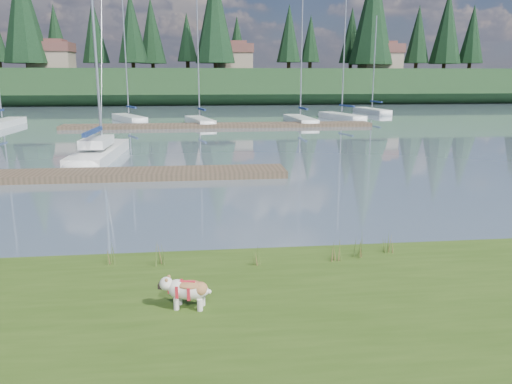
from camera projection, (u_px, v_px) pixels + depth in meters
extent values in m
plane|color=slate|center=(196.00, 127.00, 41.98)|extent=(200.00, 200.00, 0.00)
cube|color=#324B16|center=(183.00, 369.00, 7.11)|extent=(60.00, 9.00, 0.35)
cube|color=black|center=(196.00, 86.00, 83.02)|extent=(200.00, 20.00, 5.00)
cylinder|color=silver|center=(176.00, 304.00, 8.54)|extent=(0.10, 0.10, 0.20)
cylinder|color=silver|center=(179.00, 299.00, 8.74)|extent=(0.10, 0.10, 0.20)
cylinder|color=silver|center=(200.00, 305.00, 8.50)|extent=(0.10, 0.10, 0.20)
cylinder|color=silver|center=(202.00, 300.00, 8.70)|extent=(0.10, 0.10, 0.20)
ellipsoid|color=silver|center=(190.00, 290.00, 8.57)|extent=(0.73, 0.47, 0.32)
ellipsoid|color=#A36B3D|center=(190.00, 285.00, 8.54)|extent=(0.53, 0.41, 0.11)
ellipsoid|color=silver|center=(166.00, 284.00, 8.58)|extent=(0.28, 0.29, 0.24)
cube|color=black|center=(161.00, 286.00, 8.60)|extent=(0.10, 0.13, 0.09)
cube|color=white|center=(100.00, 155.00, 26.10)|extent=(2.01, 7.71, 0.70)
ellipsoid|color=white|center=(114.00, 145.00, 29.82)|extent=(1.74, 2.15, 0.70)
cylinder|color=silver|center=(94.00, 28.00, 25.32)|extent=(0.14, 0.14, 11.60)
cube|color=navy|center=(93.00, 132.00, 24.70)|extent=(0.32, 3.49, 0.20)
cube|color=white|center=(97.00, 142.00, 25.51)|extent=(1.31, 2.83, 0.45)
cube|color=#4C3D2C|center=(99.00, 175.00, 21.19)|extent=(16.00, 2.00, 0.30)
cube|color=#4C3D2C|center=(219.00, 125.00, 42.17)|extent=(26.00, 2.20, 0.30)
cube|color=white|center=(3.00, 124.00, 42.54)|extent=(1.72, 7.00, 0.70)
ellipsoid|color=white|center=(18.00, 120.00, 45.91)|extent=(1.56, 1.93, 0.70)
cube|color=white|center=(129.00, 119.00, 47.39)|extent=(4.06, 6.51, 0.70)
ellipsoid|color=white|center=(119.00, 117.00, 50.09)|extent=(2.03, 2.20, 0.70)
cylinder|color=silver|center=(126.00, 58.00, 46.10)|extent=(0.12, 0.12, 10.14)
cube|color=navy|center=(131.00, 107.00, 46.39)|extent=(1.27, 2.43, 0.20)
cube|color=white|center=(200.00, 122.00, 44.51)|extent=(2.81, 6.41, 0.70)
ellipsoid|color=white|center=(192.00, 119.00, 47.38)|extent=(1.72, 1.97, 0.70)
cylinder|color=silver|center=(198.00, 58.00, 43.25)|extent=(0.12, 0.12, 9.84)
cube|color=navy|center=(202.00, 109.00, 43.46)|extent=(0.76, 2.47, 0.20)
cube|color=white|center=(300.00, 121.00, 45.72)|extent=(1.98, 7.09, 0.70)
ellipsoid|color=white|center=(291.00, 118.00, 49.08)|extent=(1.63, 1.99, 0.70)
cylinder|color=silver|center=(302.00, 53.00, 44.36)|extent=(0.12, 0.12, 10.77)
cube|color=navy|center=(303.00, 108.00, 44.53)|extent=(0.36, 2.79, 0.20)
cube|color=white|center=(342.00, 117.00, 49.45)|extent=(3.16, 6.98, 0.70)
ellipsoid|color=white|center=(325.00, 115.00, 52.55)|extent=(1.89, 2.16, 0.70)
cylinder|color=silver|center=(344.00, 56.00, 48.12)|extent=(0.12, 0.12, 10.50)
cube|color=navy|center=(347.00, 106.00, 48.33)|extent=(0.85, 2.68, 0.20)
cube|color=white|center=(372.00, 112.00, 57.20)|extent=(2.44, 6.77, 0.70)
ellipsoid|color=white|center=(359.00, 110.00, 60.32)|extent=(1.69, 2.00, 0.70)
cylinder|color=silver|center=(374.00, 62.00, 55.94)|extent=(0.12, 0.12, 9.88)
cube|color=navy|center=(376.00, 102.00, 56.08)|extent=(0.58, 2.64, 0.20)
cone|color=#475B23|center=(158.00, 254.00, 10.55)|extent=(0.03, 0.03, 0.47)
cone|color=brown|center=(163.00, 257.00, 10.50)|extent=(0.03, 0.03, 0.38)
cone|color=#475B23|center=(160.00, 252.00, 10.58)|extent=(0.03, 0.03, 0.52)
cone|color=brown|center=(164.00, 257.00, 10.55)|extent=(0.03, 0.03, 0.33)
cone|color=#475B23|center=(158.00, 256.00, 10.48)|extent=(0.03, 0.03, 0.43)
cone|color=#475B23|center=(253.00, 255.00, 10.58)|extent=(0.03, 0.03, 0.42)
cone|color=brown|center=(258.00, 257.00, 10.53)|extent=(0.03, 0.03, 0.33)
cone|color=#475B23|center=(255.00, 253.00, 10.61)|extent=(0.03, 0.03, 0.46)
cone|color=brown|center=(259.00, 258.00, 10.58)|extent=(0.03, 0.03, 0.29)
cone|color=#475B23|center=(254.00, 257.00, 10.51)|extent=(0.03, 0.03, 0.37)
cone|color=#475B23|center=(356.00, 243.00, 10.97)|extent=(0.03, 0.03, 0.63)
cone|color=brown|center=(362.00, 247.00, 10.93)|extent=(0.03, 0.03, 0.51)
cone|color=#475B23|center=(359.00, 241.00, 11.00)|extent=(0.03, 0.03, 0.70)
cone|color=brown|center=(363.00, 247.00, 10.98)|extent=(0.03, 0.03, 0.44)
cone|color=#475B23|center=(358.00, 246.00, 10.91)|extent=(0.03, 0.03, 0.57)
cone|color=#475B23|center=(109.00, 253.00, 10.63)|extent=(0.03, 0.03, 0.45)
cone|color=brown|center=(114.00, 256.00, 10.58)|extent=(0.03, 0.03, 0.36)
cone|color=#475B23|center=(112.00, 251.00, 10.66)|extent=(0.03, 0.03, 0.50)
cone|color=brown|center=(116.00, 256.00, 10.63)|extent=(0.03, 0.03, 0.32)
cone|color=#475B23|center=(110.00, 255.00, 10.56)|extent=(0.03, 0.03, 0.41)
cone|color=#475B23|center=(332.00, 250.00, 10.83)|extent=(0.03, 0.03, 0.44)
cone|color=brown|center=(338.00, 253.00, 10.78)|extent=(0.03, 0.03, 0.35)
cone|color=#475B23|center=(334.00, 248.00, 10.86)|extent=(0.03, 0.03, 0.49)
cone|color=brown|center=(338.00, 253.00, 10.83)|extent=(0.03, 0.03, 0.31)
cone|color=#475B23|center=(334.00, 252.00, 10.76)|extent=(0.03, 0.03, 0.40)
cone|color=#475B23|center=(384.00, 242.00, 11.30)|extent=(0.03, 0.03, 0.46)
cone|color=brown|center=(390.00, 245.00, 11.26)|extent=(0.03, 0.03, 0.37)
cone|color=#475B23|center=(386.00, 241.00, 11.33)|extent=(0.03, 0.03, 0.51)
cone|color=brown|center=(391.00, 245.00, 11.31)|extent=(0.03, 0.03, 0.32)
cone|color=#475B23|center=(386.00, 244.00, 11.23)|extent=(0.03, 0.03, 0.42)
cube|color=#33281C|center=(189.00, 264.00, 11.40)|extent=(60.00, 0.50, 0.14)
cylinder|color=#382619|center=(28.00, 64.00, 74.67)|extent=(0.60, 0.60, 1.80)
cone|color=black|center=(22.00, 10.00, 72.92)|extent=(6.60, 6.60, 15.00)
cylinder|color=#382619|center=(133.00, 65.00, 80.18)|extent=(0.60, 0.60, 1.80)
cone|color=black|center=(131.00, 27.00, 78.84)|extent=(4.84, 4.84, 11.00)
cylinder|color=#382619|center=(216.00, 64.00, 75.80)|extent=(0.60, 0.60, 1.80)
cone|color=black|center=(215.00, 15.00, 74.15)|extent=(6.16, 6.16, 14.00)
cylinder|color=#382619|center=(289.00, 65.00, 80.98)|extent=(0.60, 0.60, 1.80)
cone|color=black|center=(289.00, 33.00, 79.85)|extent=(3.96, 3.96, 9.00)
cylinder|color=#382619|center=(370.00, 65.00, 80.47)|extent=(0.60, 0.60, 1.80)
cone|color=black|center=(373.00, 12.00, 78.62)|extent=(7.04, 7.04, 16.00)
cylinder|color=#382619|center=(444.00, 66.00, 84.91)|extent=(0.60, 0.60, 1.80)
cone|color=black|center=(447.00, 27.00, 83.47)|extent=(5.28, 5.28, 12.00)
cube|color=gray|center=(52.00, 61.00, 76.81)|extent=(6.00, 5.00, 2.80)
cube|color=brown|center=(51.00, 47.00, 76.34)|extent=(6.30, 5.30, 1.40)
cube|color=brown|center=(50.00, 42.00, 76.15)|extent=(4.20, 3.60, 0.70)
cube|color=gray|center=(233.00, 62.00, 80.85)|extent=(6.00, 5.00, 2.80)
cube|color=brown|center=(233.00, 49.00, 80.37)|extent=(6.30, 5.30, 1.40)
cube|color=brown|center=(233.00, 43.00, 80.19)|extent=(4.20, 3.60, 0.70)
cube|color=gray|center=(380.00, 62.00, 81.54)|extent=(6.00, 5.00, 2.80)
cube|color=brown|center=(381.00, 49.00, 81.06)|extent=(6.30, 5.30, 1.40)
cube|color=brown|center=(381.00, 44.00, 80.88)|extent=(4.20, 3.60, 0.70)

